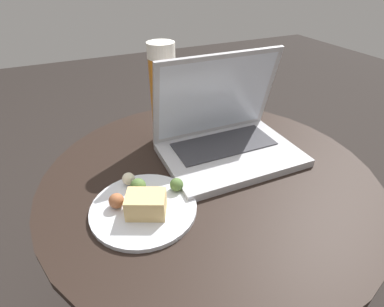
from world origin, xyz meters
TOP-DOWN VIEW (x-y plane):
  - ground_plane at (0.00, 0.00)m, footprint 6.00×6.00m
  - table at (0.00, 0.00)m, footprint 0.73×0.73m
  - laptop at (0.07, 0.06)m, footprint 0.32×0.23m
  - beer_glass at (-0.04, 0.17)m, footprint 0.06×0.06m
  - snack_plate at (-0.17, -0.05)m, footprint 0.20×0.20m
  - fork at (-0.19, -0.07)m, footprint 0.12×0.14m

SIDE VIEW (x-z plane):
  - ground_plane at x=0.00m, z-range 0.00..0.00m
  - table at x=0.00m, z-range 0.13..0.66m
  - fork at x=-0.19m, z-range 0.53..0.54m
  - snack_plate at x=-0.17m, z-range 0.52..0.57m
  - laptop at x=0.07m, z-range 0.47..0.70m
  - beer_glass at x=-0.04m, z-range 0.54..0.78m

